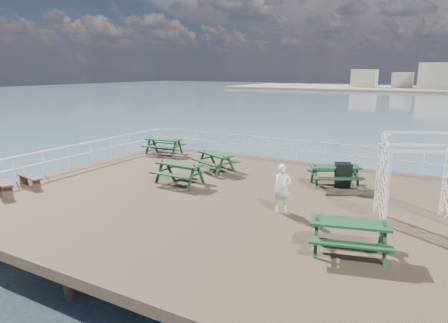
% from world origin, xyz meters
% --- Properties ---
extents(ground, '(18.00, 14.00, 0.30)m').
position_xyz_m(ground, '(0.00, 0.00, -0.15)').
color(ground, brown).
rests_on(ground, ground).
extents(railing, '(17.77, 13.76, 1.10)m').
position_xyz_m(railing, '(-0.07, 2.57, 0.87)').
color(railing, silver).
rests_on(railing, ground).
extents(picnic_table_a, '(2.17, 1.83, 0.97)m').
position_xyz_m(picnic_table_a, '(-7.01, 4.92, 0.62)').
color(picnic_table_a, '#143920').
rests_on(picnic_table_a, ground).
extents(picnic_table_b, '(2.35, 2.17, 0.92)m').
position_xyz_m(picnic_table_b, '(-2.58, 3.10, 0.59)').
color(picnic_table_b, '#143920').
rests_on(picnic_table_b, ground).
extents(picnic_table_c, '(2.46, 2.31, 0.95)m').
position_xyz_m(picnic_table_c, '(2.91, 3.22, 0.61)').
color(picnic_table_c, '#143920').
rests_on(picnic_table_c, ground).
extents(picnic_table_d, '(2.02, 1.65, 0.95)m').
position_xyz_m(picnic_table_d, '(-2.79, 0.52, 0.61)').
color(picnic_table_d, '#143920').
rests_on(picnic_table_d, ground).
extents(picnic_table_e, '(2.29, 2.03, 0.95)m').
position_xyz_m(picnic_table_e, '(4.77, -2.64, 0.61)').
color(picnic_table_e, '#143920').
rests_on(picnic_table_e, ground).
extents(flat_bench_near, '(1.47, 0.57, 0.41)m').
position_xyz_m(flat_bench_near, '(-7.80, -2.83, 0.31)').
color(flat_bench_near, brown).
rests_on(flat_bench_near, ground).
extents(flat_bench_far, '(1.73, 1.04, 0.49)m').
position_xyz_m(flat_bench_far, '(-7.80, -3.90, 0.37)').
color(flat_bench_far, brown).
rests_on(flat_bench_far, ground).
extents(trellis_arbor, '(2.53, 1.98, 2.79)m').
position_xyz_m(trellis_arbor, '(6.03, 0.67, 1.24)').
color(trellis_arbor, silver).
rests_on(trellis_arbor, ground).
extents(sandwich_board, '(0.76, 0.68, 1.03)m').
position_xyz_m(sandwich_board, '(3.26, 3.13, 0.50)').
color(sandwich_board, black).
rests_on(sandwich_board, ground).
extents(person, '(0.69, 0.65, 1.59)m').
position_xyz_m(person, '(2.16, -0.61, 0.79)').
color(person, white).
rests_on(person, ground).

